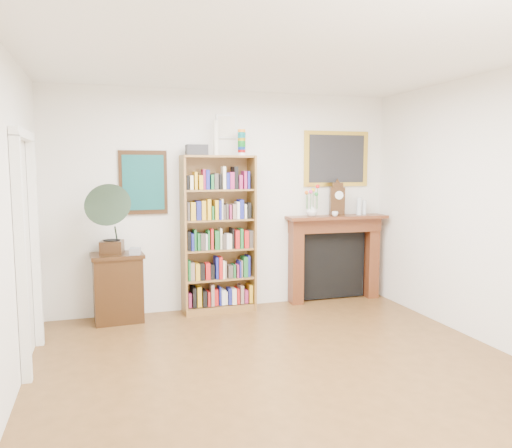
{
  "coord_description": "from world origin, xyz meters",
  "views": [
    {
      "loc": [
        -1.54,
        -3.78,
        1.84
      ],
      "look_at": [
        0.12,
        1.6,
        1.19
      ],
      "focal_mm": 35.0,
      "sensor_mm": 36.0,
      "label": 1
    }
  ],
  "objects_px": {
    "bottle_left": "(359,206)",
    "flower_vase": "(312,211)",
    "side_cabinet": "(118,288)",
    "fireplace": "(334,250)",
    "gramophone": "(111,215)",
    "mantel_clock": "(337,200)",
    "bottle_right": "(364,207)",
    "bookshelf": "(218,225)",
    "cd_stack": "(135,251)",
    "teacup": "(335,214)"
  },
  "relations": [
    {
      "from": "bookshelf",
      "to": "mantel_clock",
      "type": "relative_size",
      "value": 5.13
    },
    {
      "from": "gramophone",
      "to": "bottle_right",
      "type": "distance_m",
      "value": 3.4
    },
    {
      "from": "fireplace",
      "to": "cd_stack",
      "type": "bearing_deg",
      "value": -172.59
    },
    {
      "from": "mantel_clock",
      "to": "bottle_right",
      "type": "relative_size",
      "value": 2.22
    },
    {
      "from": "side_cabinet",
      "to": "cd_stack",
      "type": "distance_m",
      "value": 0.51
    },
    {
      "from": "mantel_clock",
      "to": "flower_vase",
      "type": "relative_size",
      "value": 2.91
    },
    {
      "from": "fireplace",
      "to": "flower_vase",
      "type": "bearing_deg",
      "value": -169.09
    },
    {
      "from": "bookshelf",
      "to": "cd_stack",
      "type": "bearing_deg",
      "value": -172.12
    },
    {
      "from": "teacup",
      "to": "bottle_left",
      "type": "distance_m",
      "value": 0.44
    },
    {
      "from": "bottle_left",
      "to": "flower_vase",
      "type": "bearing_deg",
      "value": -178.16
    },
    {
      "from": "bookshelf",
      "to": "bottle_right",
      "type": "bearing_deg",
      "value": -0.13
    },
    {
      "from": "bottle_right",
      "to": "mantel_clock",
      "type": "bearing_deg",
      "value": -177.13
    },
    {
      "from": "fireplace",
      "to": "mantel_clock",
      "type": "bearing_deg",
      "value": -69.66
    },
    {
      "from": "mantel_clock",
      "to": "bottle_left",
      "type": "relative_size",
      "value": 1.85
    },
    {
      "from": "bookshelf",
      "to": "fireplace",
      "type": "distance_m",
      "value": 1.7
    },
    {
      "from": "teacup",
      "to": "bottle_left",
      "type": "relative_size",
      "value": 0.35
    },
    {
      "from": "fireplace",
      "to": "bottle_left",
      "type": "xyz_separation_m",
      "value": [
        0.35,
        -0.03,
        0.6
      ]
    },
    {
      "from": "fireplace",
      "to": "flower_vase",
      "type": "relative_size",
      "value": 9.23
    },
    {
      "from": "mantel_clock",
      "to": "bottle_right",
      "type": "height_order",
      "value": "mantel_clock"
    },
    {
      "from": "side_cabinet",
      "to": "flower_vase",
      "type": "distance_m",
      "value": 2.67
    },
    {
      "from": "cd_stack",
      "to": "bottle_right",
      "type": "height_order",
      "value": "bottle_right"
    },
    {
      "from": "side_cabinet",
      "to": "flower_vase",
      "type": "xyz_separation_m",
      "value": [
        2.53,
        0.08,
        0.85
      ]
    },
    {
      "from": "bookshelf",
      "to": "cd_stack",
      "type": "relative_size",
      "value": 19.01
    },
    {
      "from": "flower_vase",
      "to": "bottle_left",
      "type": "xyz_separation_m",
      "value": [
        0.72,
        0.02,
        0.04
      ]
    },
    {
      "from": "side_cabinet",
      "to": "bottle_left",
      "type": "xyz_separation_m",
      "value": [
        3.25,
        0.1,
        0.89
      ]
    },
    {
      "from": "mantel_clock",
      "to": "flower_vase",
      "type": "height_order",
      "value": "mantel_clock"
    },
    {
      "from": "flower_vase",
      "to": "bottle_right",
      "type": "distance_m",
      "value": 0.81
    },
    {
      "from": "mantel_clock",
      "to": "gramophone",
      "type": "bearing_deg",
      "value": -161.71
    },
    {
      "from": "bookshelf",
      "to": "flower_vase",
      "type": "height_order",
      "value": "bookshelf"
    },
    {
      "from": "gramophone",
      "to": "flower_vase",
      "type": "bearing_deg",
      "value": 14.95
    },
    {
      "from": "bookshelf",
      "to": "fireplace",
      "type": "relative_size",
      "value": 1.62
    },
    {
      "from": "fireplace",
      "to": "gramophone",
      "type": "bearing_deg",
      "value": -173.1
    },
    {
      "from": "bookshelf",
      "to": "mantel_clock",
      "type": "xyz_separation_m",
      "value": [
        1.66,
        0.04,
        0.29
      ]
    },
    {
      "from": "bookshelf",
      "to": "mantel_clock",
      "type": "height_order",
      "value": "bookshelf"
    },
    {
      "from": "cd_stack",
      "to": "bottle_right",
      "type": "distance_m",
      "value": 3.17
    },
    {
      "from": "bookshelf",
      "to": "teacup",
      "type": "distance_m",
      "value": 1.59
    },
    {
      "from": "gramophone",
      "to": "cd_stack",
      "type": "bearing_deg",
      "value": 10.06
    },
    {
      "from": "bookshelf",
      "to": "bottle_left",
      "type": "height_order",
      "value": "bookshelf"
    },
    {
      "from": "bottle_right",
      "to": "gramophone",
      "type": "bearing_deg",
      "value": -176.05
    },
    {
      "from": "fireplace",
      "to": "bottle_left",
      "type": "relative_size",
      "value": 5.88
    },
    {
      "from": "gramophone",
      "to": "mantel_clock",
      "type": "relative_size",
      "value": 1.87
    },
    {
      "from": "side_cabinet",
      "to": "bookshelf",
      "type": "bearing_deg",
      "value": -1.06
    },
    {
      "from": "bookshelf",
      "to": "side_cabinet",
      "type": "relative_size",
      "value": 2.79
    },
    {
      "from": "fireplace",
      "to": "mantel_clock",
      "type": "distance_m",
      "value": 0.7
    },
    {
      "from": "gramophone",
      "to": "cd_stack",
      "type": "distance_m",
      "value": 0.5
    },
    {
      "from": "fireplace",
      "to": "bottle_right",
      "type": "relative_size",
      "value": 7.05
    },
    {
      "from": "gramophone",
      "to": "cd_stack",
      "type": "relative_size",
      "value": 6.94
    },
    {
      "from": "gramophone",
      "to": "flower_vase",
      "type": "relative_size",
      "value": 5.46
    },
    {
      "from": "fireplace",
      "to": "teacup",
      "type": "bearing_deg",
      "value": -112.64
    },
    {
      "from": "cd_stack",
      "to": "bottle_left",
      "type": "xyz_separation_m",
      "value": [
        3.04,
        0.22,
        0.44
      ]
    }
  ]
}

